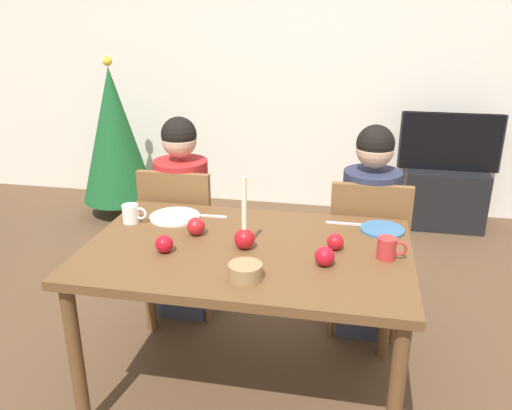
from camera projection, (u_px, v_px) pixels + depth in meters
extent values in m
plane|color=brown|center=(248.00, 388.00, 2.54)|extent=(7.68, 7.68, 0.00)
cube|color=silver|center=(311.00, 59.00, 4.47)|extent=(6.40, 0.10, 2.60)
cube|color=brown|center=(247.00, 251.00, 2.28)|extent=(1.40, 0.90, 0.04)
cylinder|color=brown|center=(76.00, 361.00, 2.17)|extent=(0.06, 0.06, 0.71)
cylinder|color=brown|center=(395.00, 403.00, 1.94)|extent=(0.06, 0.06, 0.71)
cylinder|color=brown|center=(148.00, 273.00, 2.89)|extent=(0.06, 0.06, 0.71)
cylinder|color=brown|center=(388.00, 296.00, 2.66)|extent=(0.06, 0.06, 0.71)
cube|color=brown|center=(187.00, 240.00, 3.12)|extent=(0.40, 0.40, 0.04)
cube|color=brown|center=(175.00, 212.00, 2.86)|extent=(0.40, 0.04, 0.45)
cylinder|color=brown|center=(223.00, 263.00, 3.32)|extent=(0.04, 0.04, 0.41)
cylinder|color=brown|center=(172.00, 259.00, 3.38)|extent=(0.04, 0.04, 0.41)
cylinder|color=brown|center=(208.00, 290.00, 3.01)|extent=(0.04, 0.04, 0.41)
cylinder|color=brown|center=(152.00, 284.00, 3.07)|extent=(0.04, 0.04, 0.41)
cube|color=brown|center=(366.00, 255.00, 2.93)|extent=(0.40, 0.40, 0.04)
cube|color=brown|center=(370.00, 227.00, 2.67)|extent=(0.40, 0.04, 0.45)
cylinder|color=brown|center=(392.00, 279.00, 3.13)|extent=(0.04, 0.04, 0.41)
cylinder|color=brown|center=(335.00, 274.00, 3.19)|extent=(0.04, 0.04, 0.41)
cylinder|color=brown|center=(395.00, 309.00, 2.82)|extent=(0.04, 0.04, 0.41)
cylinder|color=brown|center=(331.00, 303.00, 2.88)|extent=(0.04, 0.04, 0.41)
cube|color=#33384C|center=(186.00, 274.00, 3.14)|extent=(0.28, 0.28, 0.45)
cylinder|color=#AD2323|center=(182.00, 201.00, 2.98)|extent=(0.30, 0.30, 0.48)
sphere|color=tan|center=(179.00, 140.00, 2.85)|extent=(0.19, 0.19, 0.19)
sphere|color=black|center=(179.00, 135.00, 2.84)|extent=(0.19, 0.19, 0.19)
cube|color=#33384C|center=(363.00, 292.00, 2.95)|extent=(0.28, 0.28, 0.45)
cylinder|color=#282D47|center=(370.00, 215.00, 2.79)|extent=(0.30, 0.30, 0.48)
sphere|color=tan|center=(375.00, 150.00, 2.66)|extent=(0.19, 0.19, 0.19)
sphere|color=black|center=(376.00, 144.00, 2.65)|extent=(0.19, 0.19, 0.19)
cube|color=black|center=(443.00, 197.00, 4.36)|extent=(0.64, 0.40, 0.48)
cube|color=black|center=(450.00, 142.00, 4.19)|extent=(0.79, 0.04, 0.46)
cube|color=black|center=(450.00, 142.00, 4.19)|extent=(0.76, 0.05, 0.46)
cylinder|color=brown|center=(121.00, 205.00, 4.66)|extent=(0.08, 0.08, 0.14)
cone|color=#195628|center=(114.00, 135.00, 4.44)|extent=(0.61, 0.61, 1.13)
sphere|color=yellow|center=(107.00, 61.00, 4.22)|extent=(0.08, 0.08, 0.08)
sphere|color=red|center=(244.00, 239.00, 2.25)|extent=(0.09, 0.09, 0.09)
cylinder|color=#EFE5C6|center=(244.00, 203.00, 2.19)|extent=(0.02, 0.02, 0.23)
cylinder|color=white|center=(175.00, 217.00, 2.59)|extent=(0.25, 0.25, 0.01)
cylinder|color=teal|center=(382.00, 229.00, 2.44)|extent=(0.20, 0.20, 0.01)
cylinder|color=white|center=(131.00, 214.00, 2.52)|extent=(0.08, 0.08, 0.09)
torus|color=white|center=(141.00, 214.00, 2.51)|extent=(0.06, 0.01, 0.06)
cylinder|color=#B72D2D|center=(387.00, 248.00, 2.16)|extent=(0.08, 0.08, 0.09)
torus|color=#B72D2D|center=(399.00, 248.00, 2.15)|extent=(0.06, 0.01, 0.06)
cube|color=silver|center=(209.00, 216.00, 2.60)|extent=(0.18, 0.02, 0.01)
cube|color=silver|center=(345.00, 224.00, 2.51)|extent=(0.18, 0.02, 0.01)
cylinder|color=#99754C|center=(245.00, 271.00, 2.00)|extent=(0.13, 0.13, 0.06)
sphere|color=#B6101C|center=(164.00, 244.00, 2.22)|extent=(0.08, 0.08, 0.08)
sphere|color=red|center=(325.00, 256.00, 2.10)|extent=(0.08, 0.08, 0.08)
sphere|color=#B21C21|center=(196.00, 226.00, 2.38)|extent=(0.08, 0.08, 0.08)
sphere|color=red|center=(335.00, 242.00, 2.24)|extent=(0.07, 0.07, 0.07)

